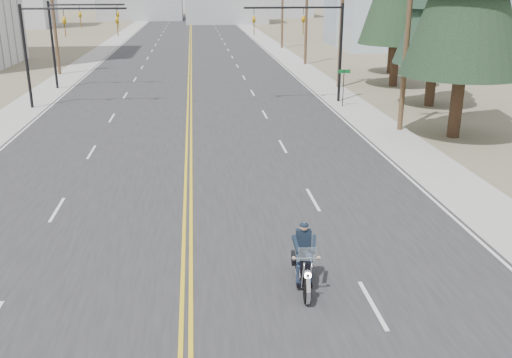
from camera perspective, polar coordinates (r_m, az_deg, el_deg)
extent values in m
cube|color=#303033|center=(79.46, -6.58, 12.80)|extent=(20.00, 200.00, 0.01)
cube|color=#A5A5A0|center=(80.35, -15.00, 12.37)|extent=(3.00, 200.00, 0.01)
cube|color=#A5A5A0|center=(80.22, 1.87, 12.97)|extent=(3.00, 200.00, 0.01)
cylinder|color=black|center=(42.85, -22.01, 11.21)|extent=(0.20, 0.20, 7.00)
cylinder|color=black|center=(41.82, -17.77, 15.93)|extent=(7.00, 0.14, 0.14)
imported|color=#BF8C0C|center=(41.98, -18.65, 14.96)|extent=(0.21, 0.26, 1.30)
imported|color=#BF8C0C|center=(41.41, -13.75, 15.35)|extent=(0.21, 0.26, 1.30)
cylinder|color=black|center=(42.63, 8.45, 12.31)|extent=(0.20, 0.20, 7.00)
cylinder|color=black|center=(41.66, 3.79, 16.73)|extent=(7.00, 0.14, 0.14)
imported|color=#BF8C0C|center=(41.82, 4.76, 15.83)|extent=(0.21, 0.26, 1.30)
imported|color=#BF8C0C|center=(41.31, -0.21, 15.85)|extent=(0.21, 0.26, 1.30)
cylinder|color=black|center=(50.57, -19.66, 12.45)|extent=(0.20, 0.20, 7.00)
cylinder|color=black|center=(49.77, -16.58, 16.37)|extent=(6.00, 0.14, 0.14)
imported|color=#BF8C0C|center=(49.90, -17.21, 15.57)|extent=(0.21, 0.26, 1.30)
imported|color=#BF8C0C|center=(49.45, -13.67, 15.84)|extent=(0.21, 0.26, 1.30)
cylinder|color=black|center=(40.97, 8.72, 8.93)|extent=(0.06, 0.06, 2.60)
cube|color=#0C5926|center=(40.79, 8.80, 10.59)|extent=(0.90, 0.03, 0.25)
cylinder|color=brown|center=(34.32, 14.93, 14.13)|extent=(0.30, 0.30, 11.50)
cylinder|color=brown|center=(48.63, 8.55, 15.46)|extent=(0.30, 0.30, 11.00)
cylinder|color=brown|center=(63.24, 5.08, 16.55)|extent=(0.30, 0.30, 11.50)
cylinder|color=brown|center=(79.99, 2.66, 16.89)|extent=(0.30, 0.30, 11.00)
cylinder|color=brown|center=(58.55, -19.57, 14.92)|extent=(0.30, 0.30, 10.50)
cylinder|color=#382619|center=(34.05, 19.38, 6.85)|extent=(0.68, 0.68, 3.50)
cylinder|color=#382619|center=(42.75, 17.08, 9.01)|extent=(0.66, 0.66, 3.01)
cylinder|color=#382619|center=(50.53, 13.66, 11.01)|extent=(0.62, 0.62, 3.55)
cylinder|color=#382619|center=(58.26, 13.38, 11.81)|extent=(0.73, 0.73, 3.14)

